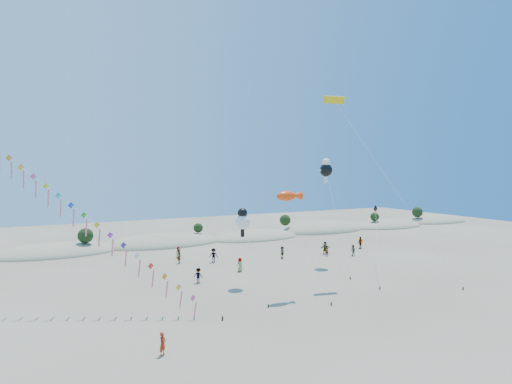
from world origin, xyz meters
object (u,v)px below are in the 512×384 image
object	(u,v)px
kite_train	(60,198)
flyer_foreground	(163,344)
parafoil_kite	(336,103)
fish_kite	(289,196)

from	to	relation	value
kite_train	flyer_foreground	bearing A→B (deg)	-68.58
parafoil_kite	fish_kite	bearing A→B (deg)	-157.88
fish_kite	flyer_foreground	world-z (taller)	fish_kite
kite_train	parafoil_kite	size ratio (longest dim) A/B	1.06
flyer_foreground	kite_train	bearing A→B (deg)	67.83
parafoil_kite	flyer_foreground	world-z (taller)	parafoil_kite
kite_train	fish_kite	bearing A→B (deg)	-15.38
parafoil_kite	flyer_foreground	xyz separation A→B (m)	(-22.60, -11.27, -18.71)
fish_kite	flyer_foreground	distance (m)	18.80
fish_kite	flyer_foreground	bearing A→B (deg)	-151.21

